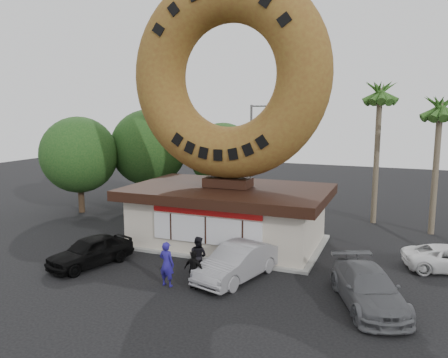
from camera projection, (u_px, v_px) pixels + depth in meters
ground at (179, 280)px, 19.75m from camera, size 90.00×90.00×0.00m
donut_shop at (228, 213)px, 24.95m from camera, size 11.20×7.20×3.80m
giant_donut at (228, 76)px, 23.76m from camera, size 11.29×2.88×11.29m
tree_west at (149, 148)px, 34.45m from camera, size 6.00×6.00×7.65m
tree_mid at (223, 156)px, 34.33m from camera, size 5.20×5.20×6.63m
tree_far at (79, 155)px, 32.13m from camera, size 5.60×5.60×7.14m
palm_near at (380, 97)px, 28.45m from camera, size 2.60×2.60×9.75m
palm_far at (440, 112)px, 25.93m from camera, size 2.60×2.60×8.75m
street_lamp at (253, 150)px, 34.38m from camera, size 2.11×0.20×8.00m
person_left at (167, 264)px, 18.93m from camera, size 0.77×0.55×1.98m
person_center at (198, 256)px, 20.16m from camera, size 0.96×0.78×1.86m
person_right at (194, 270)px, 18.65m from camera, size 1.03×0.55×1.67m
car_black at (91, 251)px, 21.47m from camera, size 2.96×4.67×1.48m
car_silver at (238, 262)px, 19.78m from camera, size 2.90×5.08×1.58m
car_grey at (368, 288)px, 17.02m from camera, size 3.82×5.48×1.47m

